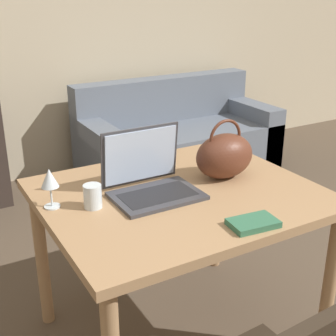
{
  "coord_description": "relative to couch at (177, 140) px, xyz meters",
  "views": [
    {
      "loc": [
        -0.98,
        -0.85,
        1.61
      ],
      "look_at": [
        -0.07,
        0.73,
        0.9
      ],
      "focal_mm": 50.0,
      "sensor_mm": 36.0,
      "label": 1
    }
  ],
  "objects": [
    {
      "name": "dining_table",
      "position": [
        -1.13,
        -1.9,
        0.4
      ],
      "size": [
        1.16,
        0.98,
        0.78
      ],
      "color": "#A87F56",
      "rests_on": "ground_plane"
    },
    {
      "name": "handbag",
      "position": [
        -0.87,
        -1.86,
        0.6
      ],
      "size": [
        0.29,
        0.19,
        0.28
      ],
      "color": "#592D1E",
      "rests_on": "dining_table"
    },
    {
      "name": "wine_glass",
      "position": [
        -1.65,
        -1.77,
        0.61
      ],
      "size": [
        0.07,
        0.07,
        0.17
      ],
      "color": "silver",
      "rests_on": "dining_table"
    },
    {
      "name": "wall_back",
      "position": [
        -1.11,
        0.52,
        1.06
      ],
      "size": [
        10.0,
        0.06,
        2.7
      ],
      "color": "beige",
      "rests_on": "ground_plane"
    },
    {
      "name": "drinking_glass",
      "position": [
        -1.51,
        -1.86,
        0.54
      ],
      "size": [
        0.07,
        0.07,
        0.1
      ],
      "color": "silver",
      "rests_on": "dining_table"
    },
    {
      "name": "laptop",
      "position": [
        -1.25,
        -1.84,
        0.56
      ],
      "size": [
        0.36,
        0.29,
        0.27
      ],
      "color": "#38383D",
      "rests_on": "dining_table"
    },
    {
      "name": "couch",
      "position": [
        0.0,
        0.0,
        0.0
      ],
      "size": [
        1.76,
        0.8,
        0.82
      ],
      "color": "slate",
      "rests_on": "ground_plane"
    },
    {
      "name": "book",
      "position": [
        -1.06,
        -2.3,
        0.5
      ],
      "size": [
        0.19,
        0.13,
        0.02
      ],
      "rotation": [
        0.0,
        0.0,
        -0.11
      ],
      "color": "#336B4C",
      "rests_on": "dining_table"
    }
  ]
}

